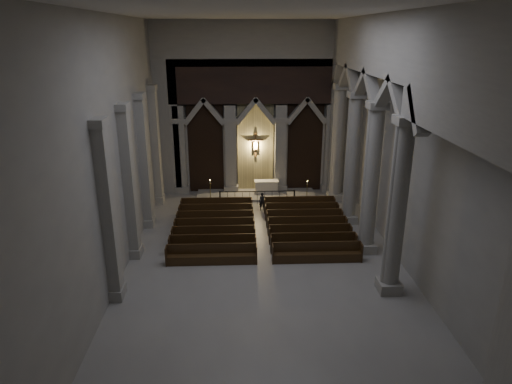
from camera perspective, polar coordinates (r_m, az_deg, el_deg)
room at (r=20.78m, az=1.28°, el=9.41°), size 24.00×24.10×12.00m
sanctuary_wall at (r=32.32m, az=-0.06°, el=11.21°), size 14.00×0.77×12.00m
right_arcade at (r=23.05m, az=15.07°, el=10.32°), size 1.00×24.00×12.00m
left_pilasters at (r=25.59m, az=-14.57°, el=2.19°), size 0.60×13.00×8.03m
sanctuary_step at (r=32.98m, az=0.01°, el=-0.34°), size 8.50×2.60×0.15m
altar at (r=33.15m, az=1.31°, el=0.71°), size 1.74×0.70×0.89m
altar_rail at (r=31.07m, az=0.16°, el=-0.43°), size 5.17×0.09×1.02m
candle_stand_left at (r=31.91m, az=-5.72°, el=-0.44°), size 0.27×0.27×1.61m
candle_stand_right at (r=31.76m, az=6.36°, el=-0.57°), size 0.27×0.27×1.59m
pews at (r=26.66m, az=0.63°, el=-4.67°), size 10.03×7.35×1.03m
worshipper at (r=30.13m, az=0.80°, el=-1.21°), size 0.47×0.33×1.21m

